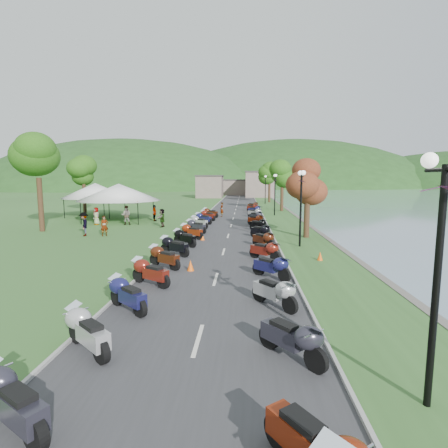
{
  "coord_description": "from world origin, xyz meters",
  "views": [
    {
      "loc": [
        1.28,
        -5.28,
        4.54
      ],
      "look_at": [
        -0.18,
        19.47,
        1.3
      ],
      "focal_mm": 28.0,
      "sensor_mm": 36.0,
      "label": 1
    }
  ],
  "objects": [
    {
      "name": "road",
      "position": [
        0.0,
        40.0,
        0.01
      ],
      "size": [
        7.0,
        120.0,
        0.02
      ],
      "primitive_type": "cube",
      "color": "#39393C",
      "rests_on": "ground"
    },
    {
      "name": "hills_backdrop",
      "position": [
        0.0,
        200.0,
        0.0
      ],
      "size": [
        360.0,
        120.0,
        76.0
      ],
      "primitive_type": null,
      "color": "#285621",
      "rests_on": "ground"
    },
    {
      "name": "far_building",
      "position": [
        -2.0,
        85.0,
        2.5
      ],
      "size": [
        18.0,
        16.0,
        5.0
      ],
      "primitive_type": "cube",
      "color": "#7B6A60",
      "rests_on": "ground"
    },
    {
      "name": "moto_row_left",
      "position": [
        -2.75,
        16.18,
        0.55
      ],
      "size": [
        2.6,
        40.1,
        1.1
      ],
      "primitive_type": null,
      "color": "#331411",
      "rests_on": "ground"
    },
    {
      "name": "moto_row_right",
      "position": [
        2.43,
        22.9,
        0.55
      ],
      "size": [
        2.6,
        49.2,
        1.1
      ],
      "primitive_type": null,
      "color": "#331411",
      "rests_on": "ground"
    },
    {
      "name": "streetlamp_near",
      "position": [
        4.97,
        1.43,
        2.5
      ],
      "size": [
        1.4,
        1.4,
        5.0
      ],
      "primitive_type": null,
      "color": "black",
      "rests_on": "ground"
    },
    {
      "name": "vendor_tent_main",
      "position": [
        -12.07,
        31.2,
        2.0
      ],
      "size": [
        5.79,
        5.79,
        4.0
      ],
      "primitive_type": null,
      "color": "silver",
      "rests_on": "ground"
    },
    {
      "name": "vendor_tent_side",
      "position": [
        -16.68,
        35.94,
        2.0
      ],
      "size": [
        5.26,
        5.26,
        4.0
      ],
      "primitive_type": null,
      "color": "silver",
      "rests_on": "ground"
    },
    {
      "name": "tree_park_left",
      "position": [
        -16.22,
        23.67,
        5.24
      ],
      "size": [
        3.77,
        3.77,
        10.48
      ],
      "primitive_type": null,
      "color": "#316E19",
      "rests_on": "ground"
    },
    {
      "name": "tree_lakeside",
      "position": [
        6.06,
        21.69,
        3.23
      ],
      "size": [
        2.33,
        2.33,
        6.47
      ],
      "primitive_type": null,
      "color": "#316E19",
      "rests_on": "ground"
    },
    {
      "name": "pedestrian_a",
      "position": [
        -9.78,
        21.47,
        0.0
      ],
      "size": [
        0.73,
        0.68,
        1.63
      ],
      "primitive_type": "imported",
      "rotation": [
        0.0,
        0.0,
        0.54
      ],
      "color": "slate",
      "rests_on": "ground"
    },
    {
      "name": "pedestrian_b",
      "position": [
        -10.36,
        28.27,
        0.0
      ],
      "size": [
        1.01,
        0.7,
        1.89
      ],
      "primitive_type": "imported",
      "rotation": [
        0.0,
        0.0,
        3.37
      ],
      "color": "slate",
      "rests_on": "ground"
    },
    {
      "name": "pedestrian_c",
      "position": [
        -11.43,
        21.45,
        0.0
      ],
      "size": [
        0.99,
        1.32,
        1.89
      ],
      "primitive_type": "imported",
      "rotation": [
        0.0,
        0.0,
        5.17
      ],
      "color": "slate",
      "rests_on": "ground"
    },
    {
      "name": "traffic_cone_near",
      "position": [
        -1.36,
        11.38,
        0.28
      ],
      "size": [
        0.35,
        0.35,
        0.55
      ],
      "primitive_type": "cone",
      "color": "#F2590C",
      "rests_on": "ground"
    }
  ]
}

